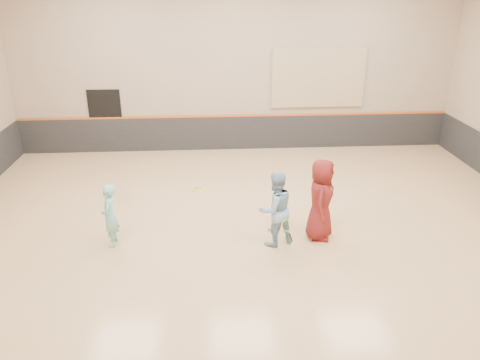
{
  "coord_description": "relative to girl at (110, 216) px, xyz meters",
  "views": [
    {
      "loc": [
        -0.93,
        -9.88,
        5.52
      ],
      "look_at": [
        -0.25,
        0.4,
        1.15
      ],
      "focal_mm": 35.0,
      "sensor_mm": 36.0,
      "label": 1
    }
  ],
  "objects": [
    {
      "name": "ball_beside_spare",
      "position": [
        1.83,
        2.97,
        -0.7
      ],
      "size": [
        0.07,
        0.07,
        0.07
      ],
      "primitive_type": "sphere",
      "color": "yellow",
      "rests_on": "floor"
    },
    {
      "name": "girl",
      "position": [
        0.0,
        0.0,
        0.0
      ],
      "size": [
        0.36,
        0.54,
        1.47
      ],
      "primitive_type": "imported",
      "rotation": [
        0.0,
        0.0,
        -1.56
      ],
      "color": "#76CCC9",
      "rests_on": "floor"
    },
    {
      "name": "wainscot_back",
      "position": [
        3.21,
        6.43,
        -0.14
      ],
      "size": [
        14.9,
        0.04,
        1.2
      ],
      "primitive_type": "cube",
      "color": "#232326",
      "rests_on": "floor"
    },
    {
      "name": "doorway",
      "position": [
        -1.29,
        6.44,
        0.36
      ],
      "size": [
        1.1,
        0.05,
        2.2
      ],
      "primitive_type": "cube",
      "color": "black",
      "rests_on": "floor"
    },
    {
      "name": "ball_in_hand",
      "position": [
        4.93,
        -0.09,
        0.53
      ],
      "size": [
        0.07,
        0.07,
        0.07
      ],
      "primitive_type": "sphere",
      "color": "#D7E936",
      "rests_on": "young_man"
    },
    {
      "name": "young_man",
      "position": [
        4.75,
        0.04,
        0.23
      ],
      "size": [
        0.86,
        1.08,
        1.93
      ],
      "primitive_type": "imported",
      "rotation": [
        0.0,
        0.0,
        1.28
      ],
      "color": "maroon",
      "rests_on": "floor"
    },
    {
      "name": "accent_stripe",
      "position": [
        3.21,
        6.42,
        0.48
      ],
      "size": [
        14.9,
        0.03,
        0.06
      ],
      "primitive_type": "cube",
      "color": "#D85914",
      "rests_on": "wall_back"
    },
    {
      "name": "room",
      "position": [
        3.21,
        0.46,
        0.08
      ],
      "size": [
        15.04,
        12.04,
        6.22
      ],
      "color": "tan",
      "rests_on": "ground"
    },
    {
      "name": "instructor",
      "position": [
        3.68,
        -0.19,
        0.14
      ],
      "size": [
        1.04,
        0.94,
        1.75
      ],
      "primitive_type": "imported",
      "rotation": [
        0.0,
        0.0,
        3.55
      ],
      "color": "#84ACCC",
      "rests_on": "floor"
    },
    {
      "name": "acoustic_panel",
      "position": [
        6.01,
        6.41,
        1.76
      ],
      "size": [
        3.2,
        0.08,
        2.0
      ],
      "primitive_type": "cube",
      "color": "tan",
      "rests_on": "wall_back"
    },
    {
      "name": "spare_racket",
      "position": [
        1.87,
        2.93,
        -0.66
      ],
      "size": [
        0.72,
        0.72,
        0.16
      ],
      "primitive_type": null,
      "color": "yellow",
      "rests_on": "floor"
    },
    {
      "name": "ball_under_racket",
      "position": [
        3.63,
        0.41,
        -0.7
      ],
      "size": [
        0.07,
        0.07,
        0.07
      ],
      "primitive_type": "sphere",
      "color": "#ADC82E",
      "rests_on": "floor"
    },
    {
      "name": "held_racket",
      "position": [
        3.88,
        -0.58,
        -0.08
      ],
      "size": [
        0.36,
        0.36,
        0.51
      ],
      "primitive_type": null,
      "color": "#ACC82B",
      "rests_on": "instructor"
    }
  ]
}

